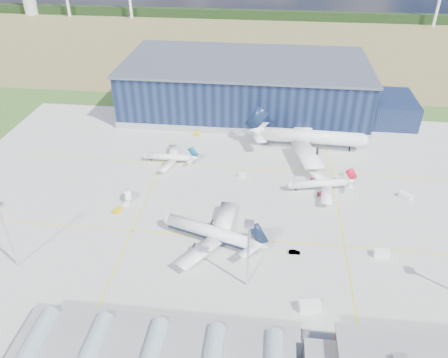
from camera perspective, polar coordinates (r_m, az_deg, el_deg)
ground at (r=152.97m, az=0.05°, el=-5.22°), size 600.00×600.00×0.00m
apron at (r=160.90m, az=0.46°, el=-3.03°), size 220.00×160.00×0.08m
farmland at (r=352.80m, az=4.31°, el=17.24°), size 600.00×220.00×0.01m
treeline at (r=429.51m, az=4.92°, el=20.58°), size 600.00×8.00×8.00m
hangar at (r=230.13m, az=3.50°, el=11.71°), size 145.00×62.00×26.10m
light_mast_west at (r=140.31m, az=-26.77°, el=-5.47°), size 2.60×2.60×23.00m
light_mast_center at (r=119.48m, az=3.22°, el=-8.53°), size 2.60×2.60×23.00m
airliner_navy at (r=140.21m, az=-1.94°, el=-6.14°), size 47.34×46.81×12.29m
airliner_red at (r=168.92m, az=12.35°, el=-0.12°), size 32.86×32.39×9.07m
airliner_widebody at (r=195.25m, az=11.37°, el=6.27°), size 57.43×56.27×18.08m
airliner_regional at (r=184.59m, az=-7.29°, el=3.24°), size 24.45×23.92×7.92m
gse_tug_b at (r=160.05m, az=-13.75°, el=-4.05°), size 3.52×3.95×1.43m
gse_van_a at (r=125.26m, az=11.14°, el=-15.93°), size 6.51×3.93×2.65m
gse_van_b at (r=175.82m, az=22.64°, el=-2.05°), size 4.92×4.82×2.16m
gse_tug_c at (r=207.14m, az=-3.55°, el=5.91°), size 2.80×3.67×1.43m
gse_cart_b at (r=175.17m, az=2.44°, el=0.49°), size 3.60×2.87×1.37m
gse_van_c at (r=146.30m, az=19.89°, el=-9.13°), size 4.80×2.37×2.29m
airstair at (r=164.52m, az=-12.40°, el=-2.34°), size 3.67×5.39×3.20m
car_a at (r=118.04m, az=5.92°, el=-19.99°), size 3.55×2.53×1.12m
car_b at (r=140.79m, az=9.18°, el=-9.41°), size 3.65×1.30×1.20m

